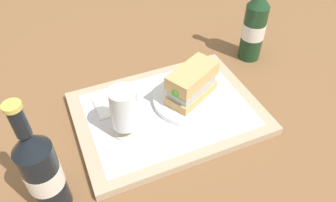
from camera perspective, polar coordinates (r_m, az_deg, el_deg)
The scene contains 9 objects.
ground_plane at distance 0.80m, azimuth 0.00°, elevation -2.59°, with size 3.00×3.00×0.00m, color brown.
tray at distance 0.80m, azimuth 0.00°, elevation -2.09°, with size 0.44×0.32×0.02m, color tan.
placemat at distance 0.79m, azimuth 0.00°, elevation -1.55°, with size 0.38×0.27×0.00m, color silver.
plate at distance 0.81m, azimuth 4.05°, elevation 0.45°, with size 0.19×0.19×0.01m, color white.
sandwich at distance 0.77m, azimuth 4.09°, elevation 3.03°, with size 0.14×0.12×0.08m.
beer_glass at distance 0.70m, azimuth -7.65°, elevation -1.85°, with size 0.06×0.06×0.12m.
napkin_folded at distance 0.81m, azimuth -9.36°, elevation -0.72°, with size 0.09×0.07×0.01m, color white.
beer_bottle at distance 0.61m, azimuth -21.23°, elevation -11.44°, with size 0.07×0.07×0.27m.
second_bottle at distance 0.97m, azimuth 14.90°, elevation 12.59°, with size 0.07×0.07×0.27m.
Camera 1 is at (0.22, 0.51, 0.58)m, focal length 34.78 mm.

